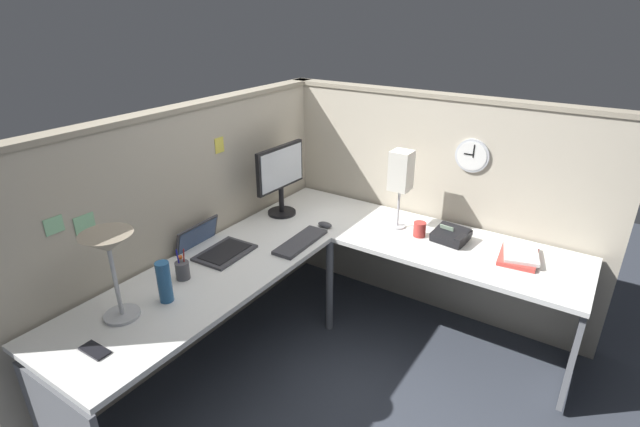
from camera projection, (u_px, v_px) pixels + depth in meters
ground_plane at (337, 348)px, 3.17m from camera, size 6.80×6.80×0.00m
cubicle_wall_back at (192, 231)px, 3.00m from camera, size 2.57×0.12×1.58m
cubicle_wall_right at (433, 205)px, 3.37m from camera, size 0.12×2.37×1.58m
desk at (332, 279)px, 2.77m from camera, size 2.35×2.15×0.73m
monitor at (281, 175)px, 3.28m from camera, size 0.46×0.20×0.50m
laptop at (213, 246)px, 2.89m from camera, size 0.36×0.40×0.22m
keyboard at (301, 242)px, 2.97m from camera, size 0.43×0.16×0.02m
computer_mouse at (325, 225)px, 3.19m from camera, size 0.06×0.10×0.03m
desk_lamp_dome at (109, 250)px, 2.14m from camera, size 0.24×0.24×0.44m
pen_cup at (183, 270)px, 2.58m from camera, size 0.08×0.08×0.18m
cell_phone at (95, 350)px, 2.05m from camera, size 0.07×0.15×0.01m
thermos_flask at (164, 282)px, 2.36m from camera, size 0.07×0.07×0.22m
office_phone at (452, 236)px, 2.99m from camera, size 0.21×0.23×0.11m
book_stack at (519, 256)px, 2.79m from camera, size 0.31×0.25×0.04m
desk_lamp_paper at (401, 173)px, 3.04m from camera, size 0.13×0.13×0.53m
coffee_mug at (420, 229)px, 3.05m from camera, size 0.08×0.08×0.10m
wall_clock at (472, 156)px, 3.04m from camera, size 0.04×0.22×0.22m
pinned_note_leftmost at (219, 145)px, 2.96m from camera, size 0.07×0.00×0.10m
pinned_note_middle at (54, 225)px, 2.18m from camera, size 0.09×0.00×0.08m
pinned_note_rightmost at (85, 224)px, 2.31m from camera, size 0.10×0.00×0.09m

